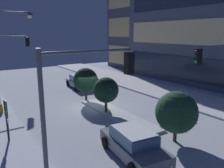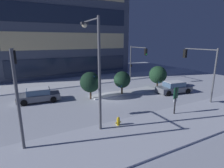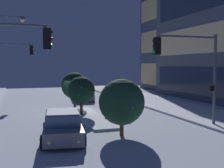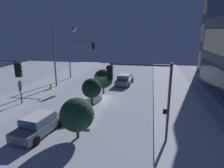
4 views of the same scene
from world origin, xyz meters
name	(u,v)px [view 3 (image 3 of 4)]	position (x,y,z in m)	size (l,w,h in m)	color
ground	(76,111)	(0.00, 0.00, 0.00)	(52.00, 52.00, 0.00)	silver
curb_strip_far	(172,106)	(0.00, 8.95, 0.07)	(52.00, 5.20, 0.14)	silver
median_strip	(91,117)	(3.05, 0.46, 0.07)	(9.00, 1.80, 0.14)	silver
office_tower_secondary	(192,42)	(-14.94, 20.93, 7.38)	(11.99, 12.07, 14.76)	#424C5B
car_near	(63,126)	(8.71, -2.40, 0.71)	(4.72, 2.52, 1.49)	slate
car_far	(83,94)	(-7.13, 2.11, 0.71)	(4.65, 2.42, 1.49)	slate
traffic_light_corner_far_right	(191,63)	(8.25, 5.44, 3.94)	(0.32, 4.40, 5.72)	#565960
traffic_light_corner_near_left	(8,60)	(-8.94, -5.43, 4.35)	(0.32, 4.44, 6.23)	#565960
decorated_tree_median	(81,90)	(2.32, -0.06, 1.94)	(2.05, 2.05, 2.97)	#473323
decorated_tree_left_of_median	(122,102)	(8.76, 0.78, 1.83)	(2.55, 2.54, 3.08)	#473323
decorated_tree_right_of_median	(75,86)	(-1.72, 0.22, 2.01)	(2.34, 2.34, 3.19)	#473323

